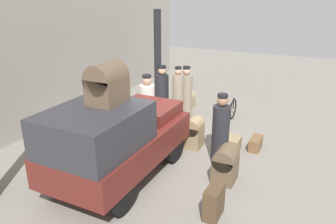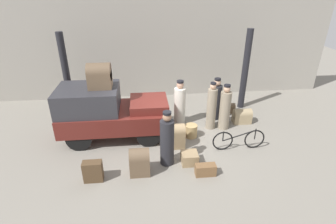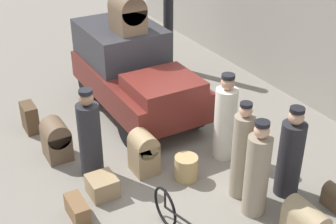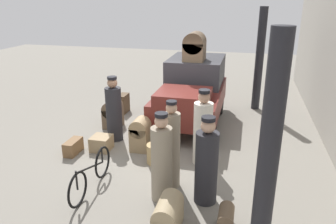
{
  "view_description": "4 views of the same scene",
  "coord_description": "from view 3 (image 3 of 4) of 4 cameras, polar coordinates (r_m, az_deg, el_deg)",
  "views": [
    {
      "loc": [
        -6.84,
        -3.31,
        3.88
      ],
      "look_at": [
        0.2,
        0.2,
        0.95
      ],
      "focal_mm": 35.0,
      "sensor_mm": 36.0,
      "label": 1
    },
    {
      "loc": [
        -0.63,
        -7.58,
        4.8
      ],
      "look_at": [
        0.2,
        0.2,
        0.95
      ],
      "focal_mm": 28.0,
      "sensor_mm": 36.0,
      "label": 2
    },
    {
      "loc": [
        6.71,
        -3.53,
        5.13
      ],
      "look_at": [
        0.2,
        0.2,
        0.95
      ],
      "focal_mm": 50.0,
      "sensor_mm": 36.0,
      "label": 3
    },
    {
      "loc": [
        7.34,
        1.97,
        3.57
      ],
      "look_at": [
        0.2,
        0.2,
        0.95
      ],
      "focal_mm": 35.0,
      "sensor_mm": 36.0,
      "label": 4
    }
  ],
  "objects": [
    {
      "name": "truck",
      "position": [
        10.25,
        -4.3,
        5.19
      ],
      "size": [
        3.55,
        1.71,
        1.81
      ],
      "color": "black",
      "rests_on": "ground"
    },
    {
      "name": "trunk_umber_medium",
      "position": [
        9.06,
        -13.48,
        -3.22
      ],
      "size": [
        0.55,
        0.46,
        0.79
      ],
      "color": "brown",
      "rests_on": "ground"
    },
    {
      "name": "trunk_large_brown",
      "position": [
        8.11,
        -8.02,
        -8.9
      ],
      "size": [
        0.48,
        0.46,
        0.35
      ],
      "color": "#937A56",
      "rests_on": "ground"
    },
    {
      "name": "suitcase_small_leather",
      "position": [
        10.13,
        -16.5,
        -0.68
      ],
      "size": [
        0.51,
        0.26,
        0.6
      ],
      "color": "#4C3823",
      "rests_on": "ground"
    },
    {
      "name": "porter_carrying_trunk",
      "position": [
        8.0,
        14.69,
        -5.2
      ],
      "size": [
        0.41,
        0.41,
        1.65
      ],
      "color": "#232328",
      "rests_on": "ground"
    },
    {
      "name": "trunk_barrel_dark",
      "position": [
        8.44,
        -2.97,
        -4.83
      ],
      "size": [
        0.48,
        0.43,
        0.81
      ],
      "color": "#937A56",
      "rests_on": "ground"
    },
    {
      "name": "wicker_basket",
      "position": [
        8.37,
        2.23,
        -6.8
      ],
      "size": [
        0.42,
        0.42,
        0.45
      ],
      "color": "tan",
      "rests_on": "ground"
    },
    {
      "name": "station_building_facade",
      "position": [
        10.54,
        18.43,
        11.8
      ],
      "size": [
        16.0,
        0.15,
        4.5
      ],
      "color": "gray",
      "rests_on": "ground"
    },
    {
      "name": "canopy_pillar_left",
      "position": [
        12.23,
        0.04,
        12.52
      ],
      "size": [
        0.26,
        0.26,
        3.27
      ],
      "color": "black",
      "rests_on": "ground"
    },
    {
      "name": "ground_plane",
      "position": [
        9.16,
        -1.71,
        -4.97
      ],
      "size": [
        30.0,
        30.0,
        0.0
      ],
      "primitive_type": "plane",
      "color": "gray"
    },
    {
      "name": "conductor_in_dark_uniform",
      "position": [
        8.31,
        -9.51,
        -3.02
      ],
      "size": [
        0.41,
        0.41,
        1.69
      ],
      "color": "#232328",
      "rests_on": "ground"
    },
    {
      "name": "trunk_wicker_pale",
      "position": [
        7.72,
        -10.99,
        -11.55
      ],
      "size": [
        0.57,
        0.25,
        0.33
      ],
      "color": "brown",
      "rests_on": "ground"
    },
    {
      "name": "suitcase_black_upright",
      "position": [
        7.5,
        16.41,
        -12.63
      ],
      "size": [
        0.67,
        0.39,
        0.56
      ],
      "color": "#9E8966",
      "rests_on": "ground"
    },
    {
      "name": "trunk_on_truck_roof",
      "position": [
        9.96,
        -4.96,
        11.92
      ],
      "size": [
        0.72,
        0.58,
        0.8
      ],
      "color": "brown",
      "rests_on": "truck"
    },
    {
      "name": "porter_lifting_near_truck",
      "position": [
        7.76,
        8.99,
        -5.08
      ],
      "size": [
        0.34,
        0.34,
        1.76
      ],
      "color": "gray",
      "rests_on": "ground"
    },
    {
      "name": "porter_standing_middle",
      "position": [
        7.46,
        10.79,
        -7.26
      ],
      "size": [
        0.39,
        0.39,
        1.69
      ],
      "color": "gray",
      "rests_on": "ground"
    },
    {
      "name": "porter_with_bicycle",
      "position": [
        8.74,
        7.0,
        -1.02
      ],
      "size": [
        0.42,
        0.42,
        1.71
      ],
      "color": "silver",
      "rests_on": "ground"
    }
  ]
}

